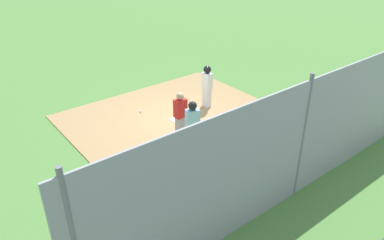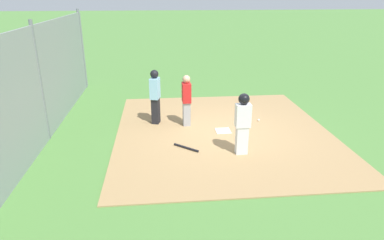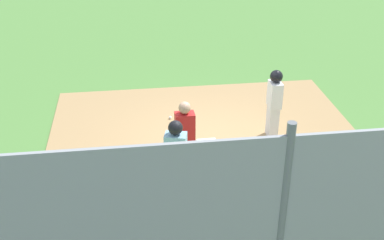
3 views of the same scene
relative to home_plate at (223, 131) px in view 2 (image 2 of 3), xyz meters
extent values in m
plane|color=#51843D|center=(0.00, 0.00, -0.04)|extent=(140.00, 140.00, 0.00)
cube|color=#A88456|center=(0.00, 0.00, -0.03)|extent=(7.20, 6.40, 0.03)
cube|color=white|center=(0.00, 0.00, 0.00)|extent=(0.44, 0.44, 0.02)
cube|color=#9E9EA3|center=(-0.63, -1.06, 0.37)|extent=(0.31, 0.23, 0.76)
cube|color=red|center=(-0.63, -1.06, 1.06)|extent=(0.39, 0.27, 0.61)
sphere|color=tan|center=(-0.63, -1.06, 1.48)|extent=(0.24, 0.24, 0.24)
cube|color=black|center=(-0.91, -2.03, 0.40)|extent=(0.35, 0.29, 0.82)
cube|color=#8CC1E0|center=(-0.91, -2.03, 1.14)|extent=(0.43, 0.35, 0.65)
sphere|color=black|center=(-0.91, -2.03, 1.60)|extent=(0.26, 0.26, 0.26)
cube|color=silver|center=(1.54, 0.19, 0.37)|extent=(0.22, 0.30, 0.75)
cube|color=white|center=(1.54, 0.19, 1.04)|extent=(0.26, 0.38, 0.60)
sphere|color=tan|center=(1.54, 0.19, 1.46)|extent=(0.24, 0.24, 0.24)
sphere|color=black|center=(1.54, 0.19, 1.48)|extent=(0.29, 0.29, 0.29)
cylinder|color=black|center=(1.13, -1.22, 0.02)|extent=(0.57, 0.64, 0.06)
sphere|color=white|center=(-0.72, 1.32, 0.03)|extent=(0.07, 0.07, 0.07)
cube|color=#93999E|center=(0.00, -5.13, 1.56)|extent=(12.00, 0.05, 3.20)
cylinder|color=slate|center=(-5.70, -5.13, 1.64)|extent=(0.10, 0.10, 3.35)
cylinder|color=slate|center=(0.00, -5.13, 1.64)|extent=(0.10, 0.10, 3.35)
camera|label=1|loc=(-6.84, -9.51, 6.25)|focal=34.75mm
camera|label=2|loc=(9.49, -1.89, 3.99)|focal=32.02mm
camera|label=3|loc=(-1.58, -9.29, 5.66)|focal=45.46mm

